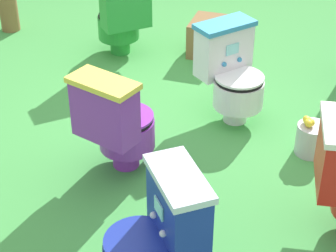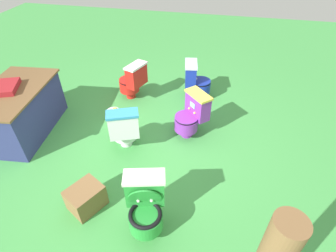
{
  "view_description": "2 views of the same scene",
  "coord_description": "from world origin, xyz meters",
  "px_view_note": "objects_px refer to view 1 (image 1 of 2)",
  "views": [
    {
      "loc": [
        3.69,
        -0.91,
        2.44
      ],
      "look_at": [
        0.71,
        -0.33,
        0.48
      ],
      "focal_mm": 64.69,
      "sensor_mm": 36.0,
      "label": 1
    },
    {
      "loc": [
        -2.83,
        -0.94,
        2.81
      ],
      "look_at": [
        0.04,
        -0.32,
        0.43
      ],
      "focal_mm": 28.24,
      "sensor_mm": 36.0,
      "label": 2
    }
  ],
  "objects_px": {
    "toilet_green": "(122,17)",
    "lemon_bucket": "(312,138)",
    "small_crate": "(209,37)",
    "toilet_white": "(232,73)",
    "toilet_blue": "(157,237)",
    "toilet_purple": "(117,123)"
  },
  "relations": [
    {
      "from": "toilet_blue",
      "to": "toilet_green",
      "type": "bearing_deg",
      "value": -12.81
    },
    {
      "from": "toilet_white",
      "to": "lemon_bucket",
      "type": "relative_size",
      "value": 2.63
    },
    {
      "from": "lemon_bucket",
      "to": "small_crate",
      "type": "bearing_deg",
      "value": -169.88
    },
    {
      "from": "toilet_green",
      "to": "small_crate",
      "type": "height_order",
      "value": "toilet_green"
    },
    {
      "from": "toilet_green",
      "to": "small_crate",
      "type": "bearing_deg",
      "value": -20.71
    },
    {
      "from": "toilet_blue",
      "to": "toilet_white",
      "type": "bearing_deg",
      "value": -36.81
    },
    {
      "from": "toilet_green",
      "to": "small_crate",
      "type": "distance_m",
      "value": 0.81
    },
    {
      "from": "toilet_blue",
      "to": "toilet_white",
      "type": "relative_size",
      "value": 1.0
    },
    {
      "from": "lemon_bucket",
      "to": "toilet_white",
      "type": "bearing_deg",
      "value": -144.0
    },
    {
      "from": "toilet_blue",
      "to": "toilet_purple",
      "type": "xyz_separation_m",
      "value": [
        -1.08,
        -0.06,
        0.0
      ]
    },
    {
      "from": "toilet_white",
      "to": "lemon_bucket",
      "type": "xyz_separation_m",
      "value": [
        0.58,
        0.42,
        -0.25
      ]
    },
    {
      "from": "lemon_bucket",
      "to": "toilet_green",
      "type": "bearing_deg",
      "value": -148.64
    },
    {
      "from": "toilet_green",
      "to": "lemon_bucket",
      "type": "distance_m",
      "value": 2.08
    },
    {
      "from": "toilet_white",
      "to": "lemon_bucket",
      "type": "height_order",
      "value": "toilet_white"
    },
    {
      "from": "toilet_purple",
      "to": "lemon_bucket",
      "type": "bearing_deg",
      "value": 43.92
    },
    {
      "from": "toilet_green",
      "to": "toilet_purple",
      "type": "distance_m",
      "value": 1.72
    },
    {
      "from": "toilet_blue",
      "to": "toilet_green",
      "type": "xyz_separation_m",
      "value": [
        -2.79,
        0.18,
        0.0
      ]
    },
    {
      "from": "small_crate",
      "to": "toilet_white",
      "type": "bearing_deg",
      "value": -6.21
    },
    {
      "from": "small_crate",
      "to": "toilet_blue",
      "type": "bearing_deg",
      "value": -19.64
    },
    {
      "from": "toilet_white",
      "to": "toilet_green",
      "type": "bearing_deg",
      "value": -82.76
    },
    {
      "from": "toilet_blue",
      "to": "small_crate",
      "type": "height_order",
      "value": "toilet_blue"
    },
    {
      "from": "toilet_green",
      "to": "small_crate",
      "type": "relative_size",
      "value": 1.83
    }
  ]
}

